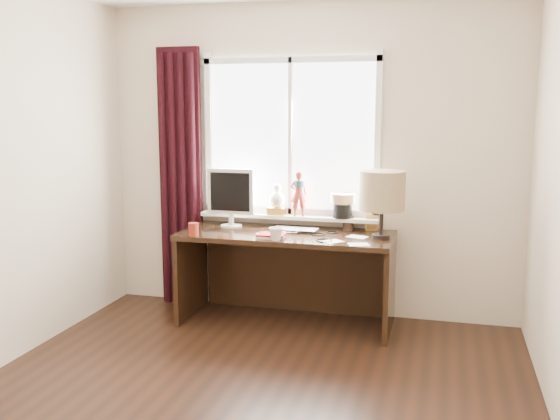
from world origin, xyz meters
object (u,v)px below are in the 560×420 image
(red_cup, at_px, (194,229))
(desk, at_px, (289,260))
(mug, at_px, (276,234))
(laptop, at_px, (296,230))
(table_lamp, at_px, (382,191))
(monitor, at_px, (231,194))

(red_cup, bearing_deg, desk, 30.59)
(mug, bearing_deg, laptop, 80.18)
(laptop, height_order, table_lamp, table_lamp)
(red_cup, bearing_deg, monitor, 69.32)
(mug, height_order, monitor, monitor)
(mug, relative_size, red_cup, 1.05)
(laptop, relative_size, monitor, 0.74)
(desk, relative_size, table_lamp, 3.27)
(laptop, xyz_separation_m, monitor, (-0.57, 0.06, 0.26))
(mug, xyz_separation_m, desk, (0.00, 0.40, -0.30))
(laptop, relative_size, mug, 3.36)
(red_cup, height_order, desk, red_cup)
(laptop, height_order, desk, laptop)
(desk, xyz_separation_m, monitor, (-0.51, 0.03, 0.52))
(laptop, bearing_deg, desk, 158.40)
(desk, bearing_deg, red_cup, -149.41)
(laptop, height_order, mug, mug)
(red_cup, height_order, monitor, monitor)
(table_lamp, bearing_deg, mug, -158.74)
(red_cup, xyz_separation_m, desk, (0.67, 0.40, -0.30))
(mug, height_order, table_lamp, table_lamp)
(red_cup, relative_size, desk, 0.06)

